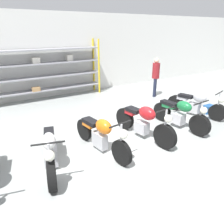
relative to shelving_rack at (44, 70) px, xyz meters
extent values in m
plane|color=#9EA3A0|center=(0.65, -4.87, -1.27)|extent=(30.00, 30.00, 0.00)
cube|color=silver|center=(0.65, 0.36, 0.53)|extent=(30.00, 0.08, 3.60)
cylinder|color=gold|center=(2.47, -0.28, -0.04)|extent=(0.08, 0.08, 2.48)
cylinder|color=gold|center=(2.47, 0.27, -0.04)|extent=(0.08, 0.08, 2.48)
cube|color=gray|center=(-0.01, 0.00, -0.85)|extent=(4.98, 0.55, 0.05)
cube|color=gray|center=(-0.01, 0.00, -0.29)|extent=(4.98, 0.55, 0.05)
cube|color=gray|center=(-0.01, 0.00, 0.27)|extent=(4.98, 0.55, 0.05)
cube|color=gray|center=(-0.01, 0.00, 0.83)|extent=(4.98, 0.55, 0.05)
cube|color=silver|center=(-0.27, 0.04, 0.41)|extent=(0.32, 0.31, 0.24)
cube|color=#A87F51|center=(-0.45, -0.17, -0.73)|extent=(0.33, 0.21, 0.17)
cube|color=silver|center=(1.18, 0.06, 0.42)|extent=(0.26, 0.26, 0.25)
cylinder|color=black|center=(-1.52, -5.87, -0.97)|extent=(0.31, 0.62, 0.60)
cylinder|color=black|center=(-1.12, -4.39, -0.97)|extent=(0.31, 0.62, 0.60)
cube|color=#ADADB2|center=(-1.31, -5.08, -1.00)|extent=(0.39, 0.52, 0.39)
ellipsoid|color=silver|center=(-1.35, -5.24, -0.58)|extent=(0.40, 0.57, 0.33)
cube|color=black|center=(-1.22, -4.75, -0.62)|extent=(0.34, 0.51, 0.10)
cube|color=silver|center=(-1.19, -4.65, -0.71)|extent=(0.27, 0.36, 0.12)
cylinder|color=#ADADB2|center=(-1.52, -5.85, -0.64)|extent=(0.06, 0.06, 0.66)
sphere|color=silver|center=(-1.53, -5.92, -0.51)|extent=(0.20, 0.20, 0.20)
cylinder|color=black|center=(-1.51, -5.82, -0.31)|extent=(0.58, 0.19, 0.04)
cylinder|color=black|center=(0.05, -5.86, -0.97)|extent=(0.18, 0.61, 0.60)
cylinder|color=black|center=(-0.16, -4.33, -0.97)|extent=(0.18, 0.61, 0.60)
cube|color=#ADADB2|center=(-0.06, -5.05, -1.00)|extent=(0.24, 0.47, 0.38)
ellipsoid|color=orange|center=(-0.04, -5.22, -0.57)|extent=(0.37, 0.54, 0.35)
cube|color=black|center=(-0.11, -4.68, -0.62)|extent=(0.32, 0.56, 0.10)
cube|color=orange|center=(-0.13, -4.60, -0.71)|extent=(0.26, 0.39, 0.12)
cylinder|color=#ADADB2|center=(0.05, -5.84, -0.63)|extent=(0.06, 0.06, 0.68)
sphere|color=silver|center=(0.06, -5.91, -0.50)|extent=(0.21, 0.21, 0.21)
cylinder|color=black|center=(0.04, -5.81, -0.29)|extent=(0.61, 0.12, 0.04)
cylinder|color=black|center=(1.39, -5.83, -0.94)|extent=(0.22, 0.67, 0.66)
cylinder|color=black|center=(1.20, -4.31, -0.94)|extent=(0.22, 0.67, 0.66)
cube|color=#ADADB2|center=(1.29, -5.02, -0.98)|extent=(0.29, 0.43, 0.33)
ellipsoid|color=#B2191E|center=(1.31, -5.19, -0.51)|extent=(0.37, 0.58, 0.36)
cube|color=black|center=(1.24, -4.67, -0.56)|extent=(0.31, 0.49, 0.10)
cube|color=#B2191E|center=(1.23, -4.58, -0.65)|extent=(0.26, 0.35, 0.12)
cylinder|color=#ADADB2|center=(1.39, -5.81, -0.58)|extent=(0.06, 0.06, 0.72)
sphere|color=silver|center=(1.40, -5.88, -0.43)|extent=(0.20, 0.20, 0.20)
cylinder|color=black|center=(1.38, -5.78, -0.23)|extent=(0.71, 0.13, 0.04)
cylinder|color=black|center=(2.75, -5.81, -0.96)|extent=(0.20, 0.64, 0.63)
cylinder|color=black|center=(2.62, -4.42, -0.96)|extent=(0.20, 0.64, 0.63)
cube|color=#ADADB2|center=(2.68, -5.06, -0.99)|extent=(0.30, 0.41, 0.33)
ellipsoid|color=#196B38|center=(2.70, -5.23, -0.55)|extent=(0.32, 0.52, 0.32)
cube|color=black|center=(2.65, -4.68, -0.60)|extent=(0.27, 0.59, 0.10)
cube|color=#196B38|center=(2.64, -4.66, -0.69)|extent=(0.23, 0.42, 0.12)
cylinder|color=#ADADB2|center=(2.75, -5.79, -0.63)|extent=(0.05, 0.05, 0.67)
sphere|color=silver|center=(2.75, -5.86, -0.49)|extent=(0.20, 0.20, 0.20)
cylinder|color=black|center=(2.75, -5.76, -0.29)|extent=(0.71, 0.10, 0.04)
cylinder|color=black|center=(4.19, -5.39, -0.99)|extent=(0.30, 0.59, 0.56)
cylinder|color=black|center=(3.78, -3.91, -0.99)|extent=(0.30, 0.59, 0.56)
cube|color=#ADADB2|center=(3.97, -4.60, -1.02)|extent=(0.38, 0.46, 0.34)
ellipsoid|color=#B7B7BF|center=(4.02, -4.76, -0.60)|extent=(0.42, 0.54, 0.36)
cube|color=black|center=(3.88, -4.27, -0.66)|extent=(0.38, 0.56, 0.10)
cube|color=#B7B7BF|center=(3.85, -4.17, -0.75)|extent=(0.31, 0.40, 0.12)
cylinder|color=#ADADB2|center=(4.19, -5.37, -0.66)|extent=(0.06, 0.06, 0.67)
sphere|color=silver|center=(4.21, -5.43, -0.53)|extent=(0.21, 0.21, 0.21)
cylinder|color=black|center=(4.18, -5.34, -0.32)|extent=(0.64, 0.21, 0.04)
cylinder|color=#1E2338|center=(4.40, -2.07, -0.86)|extent=(0.13, 0.13, 0.84)
cylinder|color=#1E2338|center=(4.27, -2.19, -0.86)|extent=(0.13, 0.13, 0.84)
cylinder|color=maroon|center=(4.33, -2.13, -0.11)|extent=(0.45, 0.45, 0.66)
sphere|color=beige|center=(4.33, -2.13, 0.34)|extent=(0.23, 0.23, 0.23)
cube|color=#1E4C8C|center=(4.60, -4.77, -1.13)|extent=(0.44, 0.26, 0.28)
camera|label=1|loc=(-2.31, -9.36, 1.59)|focal=35.00mm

